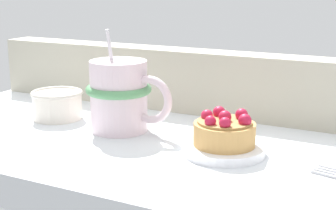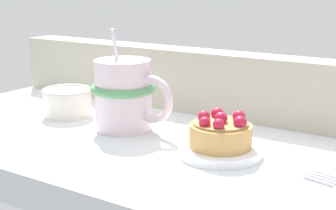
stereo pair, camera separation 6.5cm
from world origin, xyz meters
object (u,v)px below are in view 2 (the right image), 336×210
coffee_mug (125,94)px  sugar_bowl (68,101)px  dessert_plate (220,151)px  raspberry_tart (221,133)px

coffee_mug → sugar_bowl: size_ratio=1.80×
dessert_plate → coffee_mug: coffee_mug is taller
raspberry_tart → coffee_mug: (-16.38, 2.47, 2.21)cm
coffee_mug → sugar_bowl: coffee_mug is taller
raspberry_tart → sugar_bowl: 28.64cm
dessert_plate → coffee_mug: 17.17cm
dessert_plate → raspberry_tart: 2.35cm
raspberry_tart → sugar_bowl: (-28.43, 3.37, -0.59)cm
dessert_plate → raspberry_tart: raspberry_tart is taller
dessert_plate → sugar_bowl: sugar_bowl is taller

